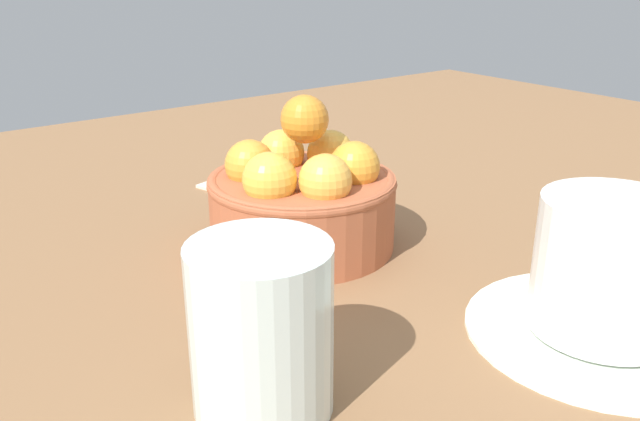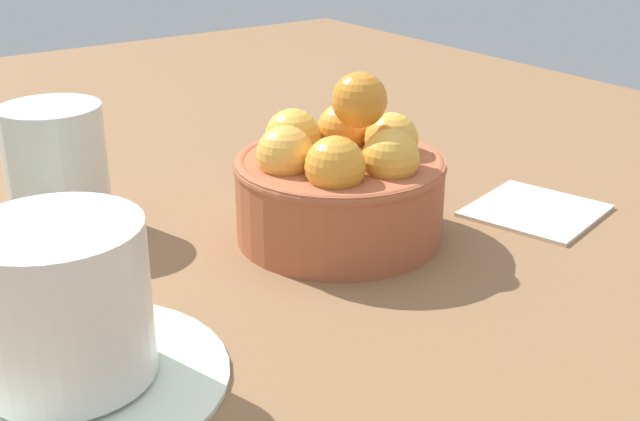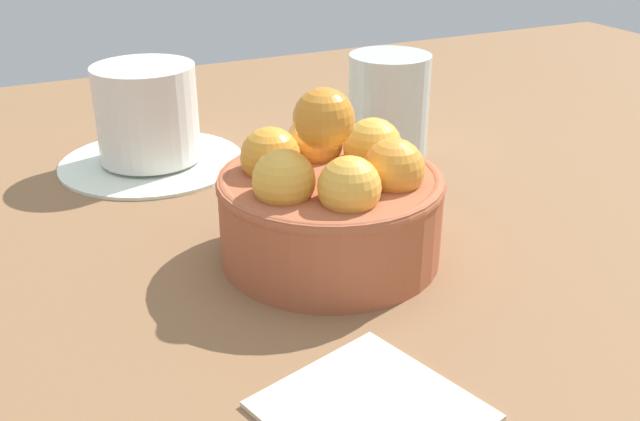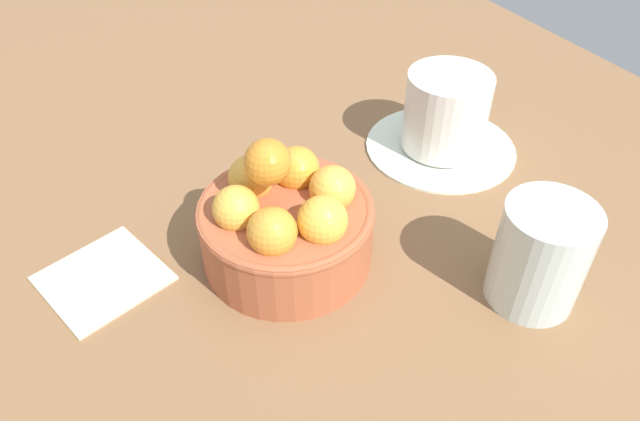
% 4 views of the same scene
% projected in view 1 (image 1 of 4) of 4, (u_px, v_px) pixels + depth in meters
% --- Properties ---
extents(ground_plane, '(1.56, 1.11, 0.04)m').
position_uv_depth(ground_plane, '(303.00, 265.00, 0.55)').
color(ground_plane, brown).
extents(terracotta_bowl, '(0.15, 0.15, 0.12)m').
position_uv_depth(terracotta_bowl, '(302.00, 197.00, 0.53)').
color(terracotta_bowl, '#AD5938').
rests_on(terracotta_bowl, ground_plane).
extents(coffee_cup, '(0.16, 0.16, 0.09)m').
position_uv_depth(coffee_cup, '(607.00, 279.00, 0.40)').
color(coffee_cup, white).
rests_on(coffee_cup, ground_plane).
extents(water_glass, '(0.07, 0.07, 0.09)m').
position_uv_depth(water_glass, '(261.00, 329.00, 0.34)').
color(water_glass, silver).
rests_on(water_glass, ground_plane).
extents(folded_napkin, '(0.11, 0.11, 0.01)m').
position_uv_depth(folded_napkin, '(259.00, 183.00, 0.69)').
color(folded_napkin, beige).
rests_on(folded_napkin, ground_plane).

